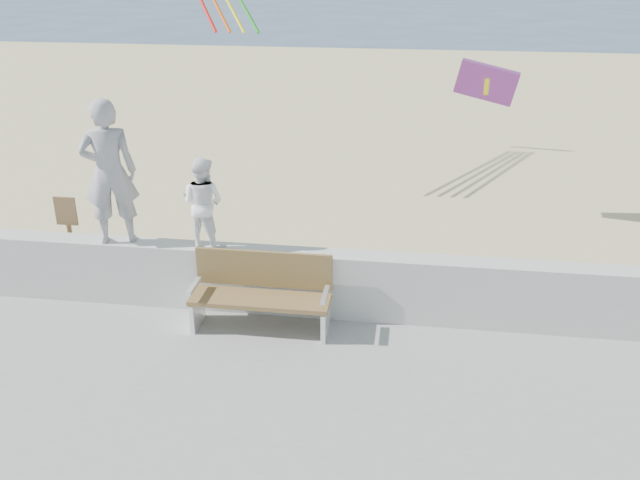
% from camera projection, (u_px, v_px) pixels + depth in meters
% --- Properties ---
extents(ground, '(220.00, 220.00, 0.00)m').
position_uv_depth(ground, '(280.00, 413.00, 7.54)').
color(ground, '#324964').
rests_on(ground, ground).
extents(sand, '(90.00, 40.00, 0.08)m').
position_uv_depth(sand, '(355.00, 169.00, 15.70)').
color(sand, '#D0C28A').
rests_on(sand, ground).
extents(seawall, '(30.00, 0.35, 0.90)m').
position_uv_depth(seawall, '(307.00, 282.00, 9.11)').
color(seawall, beige).
rests_on(seawall, boardwalk).
extents(adult, '(0.84, 0.70, 1.96)m').
position_uv_depth(adult, '(109.00, 172.00, 8.88)').
color(adult, '#9A999F').
rests_on(adult, seawall).
extents(child, '(0.70, 0.60, 1.23)m').
position_uv_depth(child, '(203.00, 203.00, 8.86)').
color(child, white).
rests_on(child, seawall).
extents(bench, '(1.80, 0.57, 1.00)m').
position_uv_depth(bench, '(261.00, 291.00, 8.74)').
color(bench, olive).
rests_on(bench, boardwalk).
extents(parafoil_kite, '(1.14, 0.42, 0.76)m').
position_uv_depth(parafoil_kite, '(488.00, 83.00, 11.77)').
color(parafoil_kite, red).
rests_on(parafoil_kite, ground).
extents(sign, '(0.32, 0.07, 1.46)m').
position_uv_depth(sign, '(70.00, 236.00, 9.78)').
color(sign, brown).
rests_on(sign, sand).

